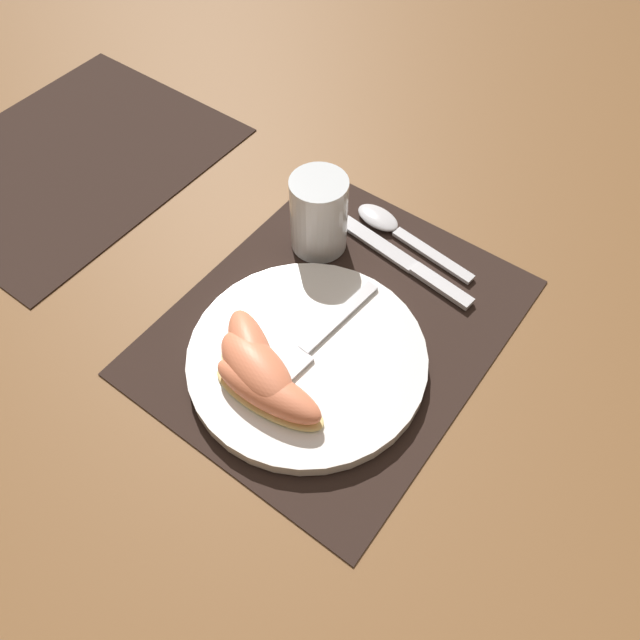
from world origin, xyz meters
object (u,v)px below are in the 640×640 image
plate (307,359)px  juice_glass (319,218)px  spoon (392,227)px  knife (404,261)px  fork (308,346)px  citrus_wedge_2 (268,392)px  citrus_wedge_1 (257,370)px  citrus_wedge_0 (253,358)px

plate → juice_glass: size_ratio=2.57×
spoon → knife: bearing=-132.3°
juice_glass → fork: 0.17m
citrus_wedge_2 → plate: bearing=1.0°
plate → citrus_wedge_1: size_ratio=2.10×
knife → juice_glass: bearing=109.5°
knife → fork: size_ratio=1.07×
knife → citrus_wedge_1: bearing=172.8°
juice_glass → citrus_wedge_0: size_ratio=0.77×
spoon → citrus_wedge_1: size_ratio=1.45×
juice_glass → citrus_wedge_2: 0.23m
plate → citrus_wedge_0: size_ratio=1.99×
knife → citrus_wedge_1: 0.24m
citrus_wedge_0 → citrus_wedge_2: bearing=-118.5°
juice_glass → plate: bearing=-147.5°
spoon → citrus_wedge_1: (-0.27, -0.01, 0.03)m
plate → citrus_wedge_2: 0.07m
fork → knife: bearing=-4.0°
citrus_wedge_1 → citrus_wedge_2: bearing=-115.3°
citrus_wedge_0 → citrus_wedge_1: bearing=-123.5°
plate → juice_glass: bearing=32.5°
plate → spoon: bearing=8.6°
fork → citrus_wedge_2: citrus_wedge_2 is taller
plate → knife: plate is taller
juice_glass → citrus_wedge_0: (-0.19, -0.06, -0.01)m
plate → citrus_wedge_2: size_ratio=1.97×
plate → citrus_wedge_0: (-0.04, 0.04, 0.02)m
knife → citrus_wedge_0: citrus_wedge_0 is taller
fork → citrus_wedge_2: bearing=-175.1°
spoon → citrus_wedge_1: 0.27m
juice_glass → citrus_wedge_0: 0.20m
fork → citrus_wedge_2: (-0.07, -0.01, 0.01)m
citrus_wedge_0 → citrus_wedge_2: 0.04m
fork → spoon: bearing=7.6°
citrus_wedge_1 → citrus_wedge_2: size_ratio=0.94×
juice_glass → fork: juice_glass is taller
juice_glass → citrus_wedge_2: size_ratio=0.77×
plate → spoon: (0.22, 0.03, -0.00)m
citrus_wedge_0 → citrus_wedge_1: 0.02m
knife → citrus_wedge_2: size_ratio=1.60×
citrus_wedge_0 → citrus_wedge_1: citrus_wedge_1 is taller
knife → fork: 0.18m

